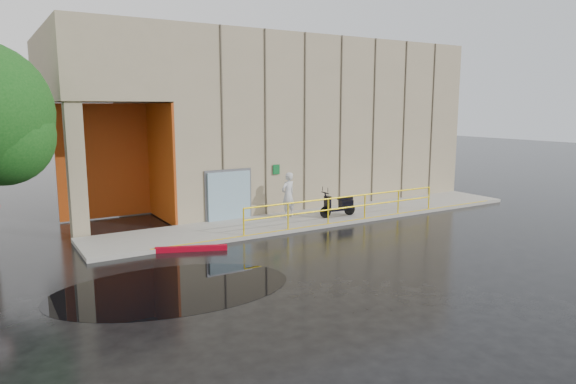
# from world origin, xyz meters

# --- Properties ---
(ground) EXTENTS (120.00, 120.00, 0.00)m
(ground) POSITION_xyz_m (0.00, 0.00, 0.00)
(ground) COLOR black
(ground) RESTS_ON ground
(sidewalk) EXTENTS (20.00, 3.00, 0.15)m
(sidewalk) POSITION_xyz_m (4.00, 4.50, 0.07)
(sidewalk) COLOR gray
(sidewalk) RESTS_ON ground
(building) EXTENTS (20.00, 10.17, 8.00)m
(building) POSITION_xyz_m (5.10, 10.98, 4.21)
(building) COLOR gray
(building) RESTS_ON ground
(guardrail) EXTENTS (9.56, 0.06, 1.03)m
(guardrail) POSITION_xyz_m (4.25, 3.15, 0.68)
(guardrail) COLOR yellow
(guardrail) RESTS_ON sidewalk
(person) EXTENTS (0.80, 0.63, 1.92)m
(person) POSITION_xyz_m (2.52, 4.99, 1.11)
(person) COLOR #BCBDC2
(person) RESTS_ON sidewalk
(scooter) EXTENTS (1.73, 0.67, 1.32)m
(scooter) POSITION_xyz_m (4.43, 3.99, 0.91)
(scooter) COLOR black
(scooter) RESTS_ON sidewalk
(red_curb) EXTENTS (2.29, 1.06, 0.18)m
(red_curb) POSITION_xyz_m (-2.72, 2.65, 0.09)
(red_curb) COLOR #980214
(red_curb) RESTS_ON ground
(puddle) EXTENTS (6.96, 4.88, 0.01)m
(puddle) POSITION_xyz_m (-4.47, -0.51, 0.00)
(puddle) COLOR black
(puddle) RESTS_ON ground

